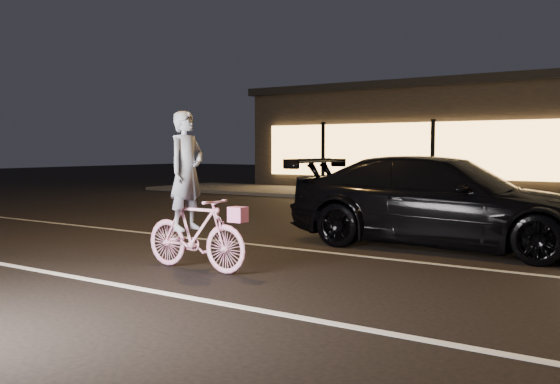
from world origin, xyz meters
The scene contains 6 objects.
ground centered at (0.00, 0.00, 0.00)m, with size 90.00×90.00×0.00m, color black.
lane_stripe_near centered at (0.00, -1.50, 0.00)m, with size 60.00×0.12×0.01m, color silver.
lane_stripe_far centered at (0.00, 2.00, 0.00)m, with size 60.00×0.10×0.01m, color gray.
sidewalk centered at (0.00, 13.00, 0.06)m, with size 30.00×4.00×0.12m, color #383533.
cyclist centered at (-2.27, -0.26, 0.77)m, with size 1.72×0.59×2.17m.
sedan centered at (-0.10, 3.55, 0.77)m, with size 5.36×2.29×1.53m.
Camera 1 is at (3.46, -6.59, 1.66)m, focal length 40.00 mm.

